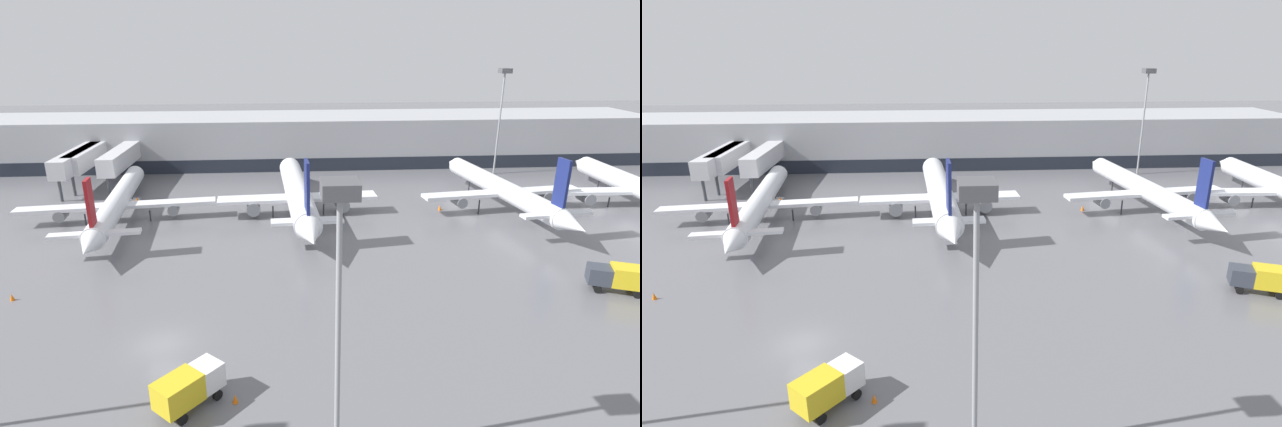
{
  "view_description": "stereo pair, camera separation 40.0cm",
  "coord_description": "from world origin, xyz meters",
  "views": [
    {
      "loc": [
        9.82,
        -34.32,
        22.41
      ],
      "look_at": [
        13.99,
        21.67,
        3.0
      ],
      "focal_mm": 28.0,
      "sensor_mm": 36.0,
      "label": 1
    },
    {
      "loc": [
        10.21,
        -34.35,
        22.41
      ],
      "look_at": [
        13.99,
        21.67,
        3.0
      ],
      "focal_mm": 28.0,
      "sensor_mm": 36.0,
      "label": 2
    }
  ],
  "objects": [
    {
      "name": "traffic_cone_0",
      "position": [
        6.27,
        -7.15,
        0.31
      ],
      "size": [
        0.37,
        0.37,
        0.63
      ],
      "color": "orange",
      "rests_on": "ground_plane"
    },
    {
      "name": "traffic_cone_2",
      "position": [
        -15.25,
        8.17,
        0.32
      ],
      "size": [
        0.42,
        0.42,
        0.64
      ],
      "color": "orange",
      "rests_on": "ground_plane"
    },
    {
      "name": "ground_plane",
      "position": [
        0.0,
        0.0,
        0.0
      ],
      "size": [
        320.0,
        320.0,
        0.0
      ],
      "primitive_type": "plane",
      "color": "slate"
    },
    {
      "name": "traffic_cone_1",
      "position": [
        31.5,
        30.53,
        0.39
      ],
      "size": [
        0.47,
        0.47,
        0.77
      ],
      "color": "orange",
      "rests_on": "ground_plane"
    },
    {
      "name": "service_truck_0",
      "position": [
        41.03,
        5.73,
        1.57
      ],
      "size": [
        5.62,
        3.88,
        2.59
      ],
      "rotation": [
        0.0,
        0.0,
        2.76
      ],
      "color": "gold",
      "rests_on": "ground_plane"
    },
    {
      "name": "service_truck_1",
      "position": [
        3.41,
        -7.29,
        1.56
      ],
      "size": [
        4.45,
        4.64,
        2.55
      ],
      "rotation": [
        0.0,
        0.0,
        0.84
      ],
      "color": "gold",
      "rests_on": "ground_plane"
    },
    {
      "name": "apron_light_mast_2",
      "position": [
        47.21,
        49.75,
        14.35
      ],
      "size": [
        1.8,
        1.8,
        18.17
      ],
      "color": "gray",
      "rests_on": "ground_plane"
    },
    {
      "name": "apron_light_mast_1",
      "position": [
        12.43,
        -11.95,
        13.01
      ],
      "size": [
        1.8,
        1.8,
        16.25
      ],
      "color": "gray",
      "rests_on": "ground_plane"
    },
    {
      "name": "parked_jet_4",
      "position": [
        60.09,
        30.5,
        2.68
      ],
      "size": [
        26.01,
        33.12,
        9.46
      ],
      "rotation": [
        0.0,
        0.0,
        1.54
      ],
      "color": "silver",
      "rests_on": "ground_plane"
    },
    {
      "name": "parked_jet_2",
      "position": [
        11.62,
        30.06,
        2.99
      ],
      "size": [
        21.57,
        36.27,
        10.28
      ],
      "rotation": [
        0.0,
        0.0,
        1.63
      ],
      "color": "silver",
      "rests_on": "ground_plane"
    },
    {
      "name": "parked_jet_3",
      "position": [
        39.89,
        29.62,
        3.11
      ],
      "size": [
        23.03,
        33.6,
        9.96
      ],
      "rotation": [
        0.0,
        0.0,
        1.69
      ],
      "color": "silver",
      "rests_on": "ground_plane"
    },
    {
      "name": "parked_jet_0",
      "position": [
        -11.92,
        29.23,
        2.61
      ],
      "size": [
        25.1,
        35.0,
        8.96
      ],
      "rotation": [
        0.0,
        0.0,
        1.68
      ],
      "color": "silver",
      "rests_on": "ground_plane"
    },
    {
      "name": "traffic_cone_3",
      "position": [
        -12.02,
        38.0,
        0.28
      ],
      "size": [
        0.5,
        0.5,
        0.57
      ],
      "color": "orange",
      "rests_on": "ground_plane"
    },
    {
      "name": "terminal_building",
      "position": [
        -0.28,
        61.78,
        4.5
      ],
      "size": [
        160.0,
        31.91,
        9.0
      ],
      "color": "#9EA0A5",
      "rests_on": "ground_plane"
    }
  ]
}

